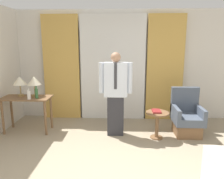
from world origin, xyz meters
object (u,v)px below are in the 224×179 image
object	(u,v)px
table_lamp_left	(20,81)
side_table	(157,121)
table_lamp_right	(34,81)
person	(116,91)
book	(156,111)
bottle_near_edge	(29,95)
desk	(27,103)
armchair	(187,118)
bottle_by_lamp	(37,93)

from	to	relation	value
table_lamp_left	side_table	size ratio (longest dim) A/B	0.80
table_lamp_right	side_table	bearing A→B (deg)	-7.43
person	book	xyz separation A→B (m)	(0.83, -0.12, -0.37)
table_lamp_right	person	size ratio (longest dim) A/B	0.25
bottle_near_edge	side_table	size ratio (longest dim) A/B	0.43
desk	armchair	size ratio (longest dim) A/B	1.06
bottle_near_edge	armchair	size ratio (longest dim) A/B	0.24
armchair	side_table	xyz separation A→B (m)	(-0.66, -0.24, 0.03)
bottle_near_edge	bottle_by_lamp	world-z (taller)	bottle_by_lamp
side_table	desk	bearing A→B (deg)	174.87
desk	bottle_by_lamp	world-z (taller)	bottle_by_lamp
bottle_near_edge	book	world-z (taller)	bottle_near_edge
bottle_by_lamp	armchair	distance (m)	3.20
bottle_by_lamp	desk	bearing A→B (deg)	162.56
armchair	bottle_near_edge	bearing A→B (deg)	-177.15
armchair	book	world-z (taller)	armchair
side_table	person	bearing A→B (deg)	170.13
person	armchair	world-z (taller)	person
desk	table_lamp_left	world-z (taller)	table_lamp_left
bottle_near_edge	side_table	bearing A→B (deg)	-1.67
table_lamp_left	side_table	xyz separation A→B (m)	(2.92, -0.34, -0.73)
side_table	table_lamp_right	bearing A→B (deg)	172.57
bottle_by_lamp	person	size ratio (longest dim) A/B	0.15
desk	armchair	xyz separation A→B (m)	(3.42, -0.01, -0.29)
bottle_by_lamp	book	size ratio (longest dim) A/B	0.99
bottle_near_edge	table_lamp_left	bearing A→B (deg)	138.13
person	book	world-z (taller)	person
desk	table_lamp_left	size ratio (longest dim) A/B	2.36
table_lamp_left	bottle_by_lamp	bearing A→B (deg)	-22.49
armchair	bottle_by_lamp	bearing A→B (deg)	-178.65
table_lamp_left	armchair	bearing A→B (deg)	-1.59
armchair	book	xyz separation A→B (m)	(-0.68, -0.21, 0.22)
side_table	book	distance (m)	0.19
table_lamp_left	bottle_near_edge	xyz separation A→B (m)	(0.29, -0.26, -0.23)
bottle_near_edge	book	xyz separation A→B (m)	(2.60, -0.05, -0.30)
side_table	bottle_by_lamp	bearing A→B (deg)	176.20
desk	table_lamp_right	distance (m)	0.50
table_lamp_right	book	world-z (taller)	table_lamp_right
desk	side_table	distance (m)	2.78
table_lamp_right	bottle_by_lamp	xyz separation A→B (m)	(0.10, -0.17, -0.22)
armchair	table_lamp_left	bearing A→B (deg)	178.41
book	side_table	bearing A→B (deg)	-59.40
desk	armchair	distance (m)	3.43
table_lamp_left	bottle_near_edge	size ratio (longest dim) A/B	1.85
desk	bottle_by_lamp	xyz separation A→B (m)	(0.26, -0.08, 0.24)
desk	person	size ratio (longest dim) A/B	0.60
person	side_table	size ratio (longest dim) A/B	3.15
desk	person	bearing A→B (deg)	-3.02
table_lamp_left	bottle_near_edge	distance (m)	0.46
table_lamp_left	table_lamp_right	world-z (taller)	same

